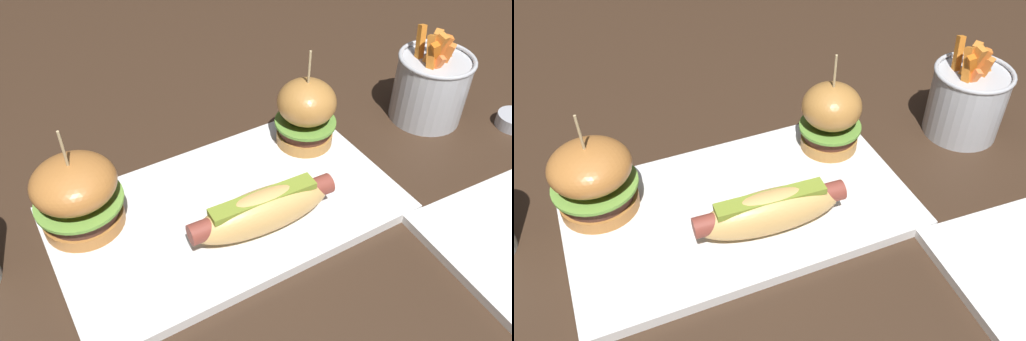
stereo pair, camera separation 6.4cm
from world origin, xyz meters
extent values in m
plane|color=#382619|center=(0.00, 0.00, 0.00)|extent=(3.00, 3.00, 0.00)
cube|color=white|center=(0.00, 0.00, 0.01)|extent=(0.41, 0.24, 0.01)
ellipsoid|color=#E0AC61|center=(0.02, -0.05, 0.04)|extent=(0.17, 0.06, 0.05)
cylinder|color=brown|center=(0.02, -0.05, 0.04)|extent=(0.18, 0.03, 0.02)
cube|color=olive|center=(0.02, -0.05, 0.06)|extent=(0.13, 0.03, 0.01)
cylinder|color=#B47033|center=(-0.16, 0.06, 0.02)|extent=(0.09, 0.09, 0.02)
cylinder|color=#512F25|center=(-0.16, 0.06, 0.04)|extent=(0.09, 0.09, 0.02)
cylinder|color=#6B9E3D|center=(-0.16, 0.06, 0.05)|extent=(0.10, 0.10, 0.00)
ellipsoid|color=#B47033|center=(-0.16, 0.06, 0.08)|extent=(0.09, 0.09, 0.05)
cylinder|color=tan|center=(-0.16, 0.06, 0.12)|extent=(0.00, 0.00, 0.06)
cylinder|color=#B47A3A|center=(0.15, 0.06, 0.02)|extent=(0.08, 0.08, 0.02)
cylinder|color=#522C1F|center=(0.15, 0.06, 0.04)|extent=(0.07, 0.07, 0.01)
cylinder|color=#609338|center=(0.15, 0.06, 0.05)|extent=(0.08, 0.08, 0.00)
ellipsoid|color=#B47A3A|center=(0.15, 0.06, 0.08)|extent=(0.08, 0.08, 0.06)
cylinder|color=tan|center=(0.15, 0.06, 0.12)|extent=(0.00, 0.00, 0.06)
cylinder|color=#B7BABF|center=(0.35, 0.03, 0.05)|extent=(0.10, 0.10, 0.09)
torus|color=#B7BABF|center=(0.35, 0.03, 0.10)|extent=(0.11, 0.11, 0.01)
cube|color=orange|center=(0.35, 0.03, 0.10)|extent=(0.03, 0.03, 0.08)
cube|color=orange|center=(0.36, 0.03, 0.09)|extent=(0.02, 0.03, 0.07)
cube|color=orange|center=(0.37, 0.05, 0.10)|extent=(0.04, 0.03, 0.08)
cube|color=orange|center=(0.33, 0.02, 0.10)|extent=(0.02, 0.04, 0.08)
cube|color=orange|center=(0.34, 0.02, 0.08)|extent=(0.02, 0.03, 0.06)
cube|color=orange|center=(0.34, 0.03, 0.09)|extent=(0.04, 0.02, 0.08)
cube|color=orange|center=(0.38, 0.03, 0.08)|extent=(0.02, 0.02, 0.06)
cube|color=orange|center=(0.36, 0.05, 0.09)|extent=(0.02, 0.02, 0.06)
cube|color=orange|center=(0.34, 0.04, 0.10)|extent=(0.03, 0.04, 0.08)
cube|color=orange|center=(0.34, 0.05, 0.10)|extent=(0.02, 0.03, 0.08)
camera|label=1|loc=(-0.20, -0.41, 0.48)|focal=37.58mm
camera|label=2|loc=(-0.14, -0.44, 0.48)|focal=37.58mm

